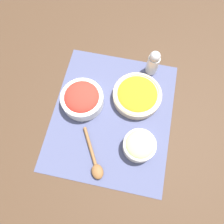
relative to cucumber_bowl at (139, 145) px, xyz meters
The scene contains 7 objects.
ground_plane 0.16m from the cucumber_bowl, 130.98° to the right, with size 3.00×3.00×0.00m, color #422D1E.
placemat 0.16m from the cucumber_bowl, 130.98° to the right, with size 0.51×0.44×0.00m.
cucumber_bowl is the anchor object (origin of this frame).
tomato_bowl 0.27m from the cucumber_bowl, 118.75° to the right, with size 0.16×0.16×0.07m.
carrot_bowl 0.19m from the cucumber_bowl, 168.54° to the right, with size 0.18×0.18×0.05m.
wooden_spoon 0.16m from the cucumber_bowl, 57.54° to the right, with size 0.18×0.12×0.02m.
pepper_shaker 0.32m from the cucumber_bowl, behind, with size 0.05×0.05×0.11m.
Camera 1 is at (0.28, 0.06, 0.77)m, focal length 35.00 mm.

